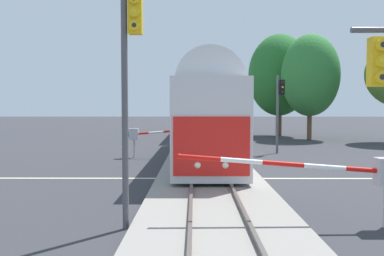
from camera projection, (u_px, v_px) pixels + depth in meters
name	position (u px, v px, depth m)	size (l,w,h in m)	color
ground_plane	(209.00, 178.00, 16.83)	(220.00, 220.00, 0.00)	#333338
road_centre_stripe	(209.00, 178.00, 16.83)	(44.00, 0.20, 0.01)	beige
railway_track	(209.00, 176.00, 16.82)	(4.40, 80.00, 0.32)	gray
commuter_train	(202.00, 111.00, 32.04)	(3.04, 39.45, 5.16)	silver
crossing_gate_near	(361.00, 172.00, 9.90)	(5.92, 0.40, 1.91)	#B7B7BC
crossing_gate_far	(142.00, 134.00, 23.60)	(5.16, 0.40, 1.88)	#B7B7BC
traffic_signal_far_side	(280.00, 101.00, 25.72)	(0.53, 0.38, 5.21)	#4C4C51
traffic_signal_median	(129.00, 65.00, 9.60)	(0.53, 0.38, 6.20)	#4C4C51
elm_centre_background	(279.00, 75.00, 41.11)	(6.50, 6.50, 10.81)	brown
oak_far_right	(310.00, 75.00, 36.56)	(5.43, 5.43, 9.97)	brown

